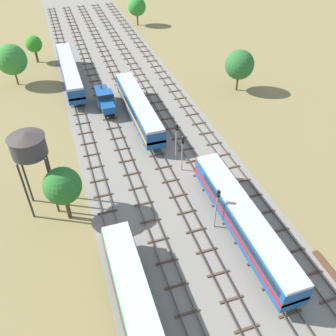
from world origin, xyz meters
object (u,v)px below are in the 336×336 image
at_px(diesel_railcar_far_left_nearest, 141,323).
at_px(signal_post_nearest, 217,204).
at_px(diesel_railcar_centre_left_mid, 138,107).
at_px(passenger_coach_far_left_far, 70,71).
at_px(diesel_railcar_centre_near, 243,219).
at_px(shunter_loco_left_midfar, 105,98).
at_px(signal_post_mid, 182,150).
at_px(water_tower, 28,146).
at_px(signal_post_near, 176,138).

relative_size(diesel_railcar_far_left_nearest, signal_post_nearest, 3.57).
relative_size(diesel_railcar_centre_left_mid, passenger_coach_far_left_far, 0.93).
distance_m(diesel_railcar_centre_near, shunter_loco_left_midfar, 33.95).
bearing_deg(diesel_railcar_far_left_nearest, passenger_coach_far_left_far, 90.00).
height_order(diesel_railcar_centre_left_mid, shunter_loco_left_midfar, diesel_railcar_centre_left_mid).
bearing_deg(diesel_railcar_centre_near, passenger_coach_far_left_far, 106.71).
xyz_separation_m(diesel_railcar_centre_left_mid, passenger_coach_far_left_far, (-8.93, 17.46, 0.02)).
bearing_deg(passenger_coach_far_left_far, signal_post_nearest, -75.31).
xyz_separation_m(signal_post_nearest, signal_post_mid, (0.00, 10.83, -0.17)).
distance_m(shunter_loco_left_midfar, signal_post_nearest, 31.48).
distance_m(diesel_railcar_far_left_nearest, diesel_railcar_centre_near, 15.48).
bearing_deg(water_tower, signal_post_near, 11.62).
distance_m(diesel_railcar_centre_left_mid, shunter_loco_left_midfar, 7.19).
height_order(diesel_railcar_far_left_nearest, passenger_coach_far_left_far, same).
height_order(passenger_coach_far_left_far, signal_post_mid, signal_post_mid).
distance_m(diesel_railcar_centre_near, water_tower, 24.24).
distance_m(passenger_coach_far_left_far, signal_post_mid, 33.66).
height_order(diesel_railcar_far_left_nearest, signal_post_nearest, signal_post_nearest).
bearing_deg(diesel_railcar_centre_near, signal_post_near, 98.28).
xyz_separation_m(shunter_loco_left_midfar, passenger_coach_far_left_far, (-4.46, 11.86, 0.60)).
xyz_separation_m(shunter_loco_left_midfar, signal_post_mid, (6.69, -19.89, 1.44)).
xyz_separation_m(diesel_railcar_centre_near, shunter_loco_left_midfar, (-8.93, 32.75, -0.59)).
bearing_deg(water_tower, passenger_coach_far_left_far, 78.17).
bearing_deg(signal_post_nearest, shunter_loco_left_midfar, 102.30).
height_order(diesel_railcar_far_left_nearest, diesel_railcar_centre_left_mid, same).
relative_size(signal_post_nearest, signal_post_mid, 1.06).
xyz_separation_m(diesel_railcar_far_left_nearest, signal_post_near, (11.16, 23.10, 1.14)).
bearing_deg(diesel_railcar_centre_near, diesel_railcar_far_left_nearest, -149.86).
relative_size(shunter_loco_left_midfar, signal_post_near, 1.42).
xyz_separation_m(signal_post_nearest, signal_post_near, (0.00, 13.29, 0.12)).
height_order(diesel_railcar_centre_near, signal_post_mid, signal_post_mid).
distance_m(diesel_railcar_centre_near, passenger_coach_far_left_far, 46.58).
height_order(diesel_railcar_centre_near, passenger_coach_far_left_far, same).
bearing_deg(diesel_railcar_centre_left_mid, water_tower, -135.55).
distance_m(diesel_railcar_centre_left_mid, signal_post_near, 12.08).
relative_size(diesel_railcar_centre_near, passenger_coach_far_left_far, 0.93).
height_order(shunter_loco_left_midfar, signal_post_mid, signal_post_mid).
bearing_deg(signal_post_mid, diesel_railcar_centre_near, -80.16).
bearing_deg(signal_post_near, diesel_railcar_far_left_nearest, -115.78).
bearing_deg(diesel_railcar_far_left_nearest, signal_post_nearest, 41.33).
bearing_deg(diesel_railcar_centre_left_mid, diesel_railcar_centre_near, -80.66).
height_order(signal_post_near, signal_post_mid, signal_post_near).
bearing_deg(signal_post_mid, passenger_coach_far_left_far, 109.37).
xyz_separation_m(passenger_coach_far_left_far, water_tower, (-6.91, -32.99, 6.34)).
relative_size(water_tower, signal_post_mid, 1.94).
height_order(passenger_coach_far_left_far, signal_post_nearest, signal_post_nearest).
bearing_deg(signal_post_nearest, diesel_railcar_far_left_nearest, -138.67).
relative_size(signal_post_nearest, signal_post_near, 0.97).
xyz_separation_m(passenger_coach_far_left_far, signal_post_nearest, (11.16, -42.57, 1.01)).
relative_size(diesel_railcar_centre_near, signal_post_nearest, 3.57).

